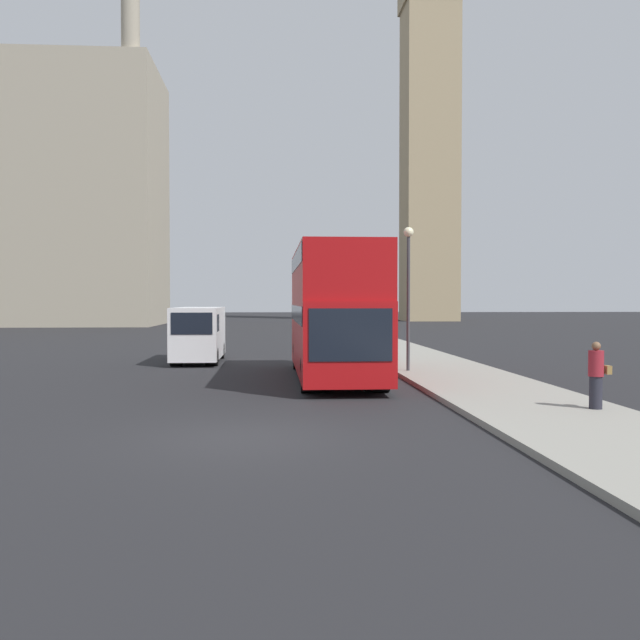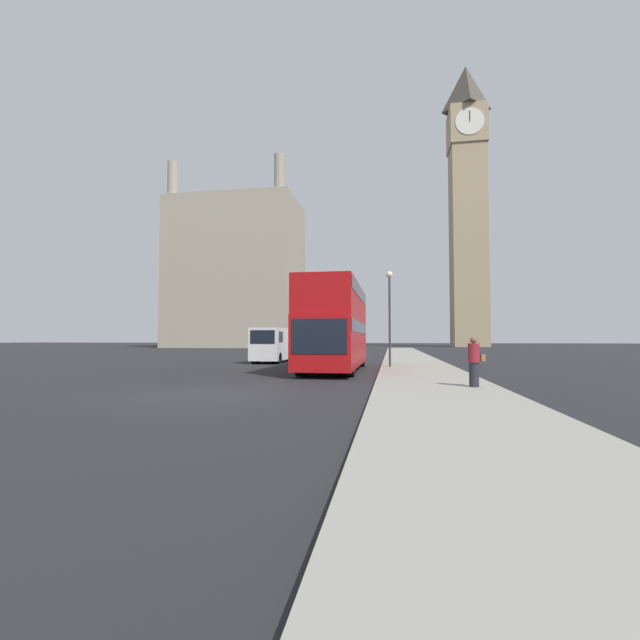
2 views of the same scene
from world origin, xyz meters
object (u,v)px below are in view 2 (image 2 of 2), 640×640
object	(u,v)px
clock_tower	(468,201)
pedestrian	(474,362)
white_van	(274,344)
street_lamp	(390,303)
red_double_decker_bus	(335,324)

from	to	relation	value
clock_tower	pedestrian	world-z (taller)	clock_tower
white_van	street_lamp	distance (m)	10.19
red_double_decker_bus	street_lamp	bearing A→B (deg)	24.02
clock_tower	pedestrian	xyz separation A→B (m)	(-13.35, -77.59, -29.44)
red_double_decker_bus	white_van	xyz separation A→B (m)	(-5.29, 6.98, -1.17)
clock_tower	pedestrian	distance (m)	84.05
red_double_decker_bus	pedestrian	world-z (taller)	red_double_decker_bus
pedestrian	white_van	bearing A→B (deg)	125.49
clock_tower	red_double_decker_bus	distance (m)	77.24
white_van	pedestrian	bearing A→B (deg)	-54.51
pedestrian	clock_tower	bearing A→B (deg)	80.24
white_van	street_lamp	xyz separation A→B (m)	(8.09, -5.74, 2.32)
pedestrian	street_lamp	bearing A→B (deg)	105.83
clock_tower	white_van	distance (m)	73.05
red_double_decker_bus	pedestrian	size ratio (longest dim) A/B	6.55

